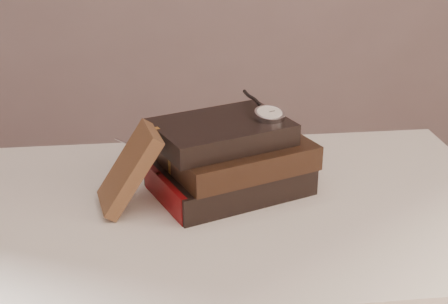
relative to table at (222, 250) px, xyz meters
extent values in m
cube|color=white|center=(0.00, 0.00, 0.07)|extent=(1.00, 0.60, 0.04)
cube|color=white|center=(0.00, 0.00, 0.01)|extent=(0.88, 0.49, 0.08)
cylinder|color=white|center=(0.45, 0.25, -0.30)|extent=(0.05, 0.05, 0.71)
cube|color=black|center=(0.02, 0.05, 0.12)|extent=(0.31, 0.26, 0.05)
cube|color=beige|center=(0.02, 0.05, 0.12)|extent=(0.29, 0.24, 0.04)
cube|color=gold|center=(-0.11, 0.03, 0.12)|extent=(0.01, 0.01, 0.05)
cube|color=#68090B|center=(-0.10, 0.01, 0.12)|extent=(0.07, 0.16, 0.05)
cube|color=black|center=(0.03, 0.05, 0.16)|extent=(0.29, 0.24, 0.04)
cube|color=beige|center=(0.04, 0.05, 0.16)|extent=(0.28, 0.23, 0.03)
cube|color=gold|center=(-0.08, 0.03, 0.16)|extent=(0.01, 0.01, 0.04)
cube|color=black|center=(0.01, 0.06, 0.20)|extent=(0.27, 0.23, 0.04)
cube|color=beige|center=(0.01, 0.06, 0.20)|extent=(0.26, 0.21, 0.03)
cube|color=gold|center=(-0.11, 0.04, 0.20)|extent=(0.01, 0.01, 0.04)
cube|color=#452B1A|center=(-0.15, 0.01, 0.16)|extent=(0.12, 0.11, 0.14)
cylinder|color=silver|center=(0.09, 0.06, 0.23)|extent=(0.07, 0.07, 0.02)
cylinder|color=white|center=(0.09, 0.06, 0.23)|extent=(0.06, 0.06, 0.01)
torus|color=silver|center=(0.09, 0.06, 0.23)|extent=(0.07, 0.07, 0.01)
cylinder|color=silver|center=(0.08, 0.09, 0.23)|extent=(0.01, 0.01, 0.01)
cube|color=black|center=(0.09, 0.07, 0.24)|extent=(0.01, 0.01, 0.00)
cube|color=black|center=(0.10, 0.06, 0.24)|extent=(0.01, 0.01, 0.00)
sphere|color=black|center=(0.08, 0.10, 0.24)|extent=(0.01, 0.01, 0.01)
sphere|color=black|center=(0.08, 0.11, 0.24)|extent=(0.01, 0.01, 0.01)
sphere|color=black|center=(0.08, 0.12, 0.24)|extent=(0.01, 0.01, 0.01)
sphere|color=black|center=(0.08, 0.13, 0.24)|extent=(0.01, 0.01, 0.01)
sphere|color=black|center=(0.07, 0.13, 0.24)|extent=(0.01, 0.01, 0.01)
sphere|color=black|center=(0.07, 0.14, 0.24)|extent=(0.01, 0.01, 0.01)
sphere|color=black|center=(0.07, 0.15, 0.23)|extent=(0.01, 0.01, 0.01)
sphere|color=black|center=(0.07, 0.16, 0.23)|extent=(0.01, 0.01, 0.01)
sphere|color=black|center=(0.07, 0.17, 0.23)|extent=(0.01, 0.01, 0.01)
sphere|color=black|center=(0.07, 0.18, 0.23)|extent=(0.01, 0.01, 0.01)
sphere|color=black|center=(0.06, 0.18, 0.23)|extent=(0.01, 0.01, 0.01)
torus|color=silver|center=(-0.12, 0.09, 0.17)|extent=(0.05, 0.03, 0.05)
torus|color=silver|center=(-0.07, 0.11, 0.17)|extent=(0.05, 0.03, 0.05)
cylinder|color=silver|center=(-0.10, 0.10, 0.17)|extent=(0.02, 0.01, 0.00)
cylinder|color=silver|center=(-0.16, 0.13, 0.16)|extent=(0.05, 0.11, 0.03)
cylinder|color=silver|center=(-0.07, 0.17, 0.16)|extent=(0.05, 0.11, 0.03)
camera|label=1|loc=(-0.11, -0.97, 0.61)|focal=51.37mm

